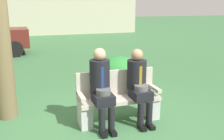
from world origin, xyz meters
TOP-DOWN VIEW (x-y plane):
  - ground_plane at (0.00, 0.00)m, footprint 80.00×80.00m
  - park_bench at (0.33, 0.32)m, footprint 1.44×0.44m
  - seated_man_left at (-0.01, 0.20)m, footprint 0.34×0.72m
  - seated_man_right at (0.67, 0.19)m, footprint 0.34×0.72m
  - shrub_near_bench at (1.15, 2.61)m, footprint 1.11×1.02m

SIDE VIEW (x-z plane):
  - ground_plane at x=0.00m, z-range 0.00..0.00m
  - shrub_near_bench at x=1.15m, z-range 0.00..0.69m
  - park_bench at x=0.33m, z-range -0.05..0.85m
  - seated_man_right at x=0.67m, z-range 0.07..1.36m
  - seated_man_left at x=-0.01m, z-range 0.07..1.41m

